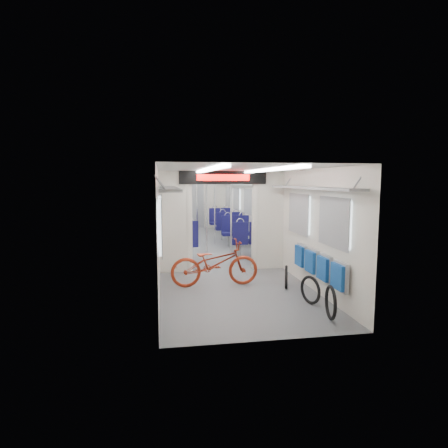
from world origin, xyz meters
name	(u,v)px	position (x,y,z in m)	size (l,w,h in m)	color
carriage	(212,202)	(0.00, -0.27, 1.50)	(12.00, 12.02, 2.31)	#515456
bicycle	(215,263)	(-0.37, -3.34, 0.46)	(0.61, 1.74, 0.91)	#9F2E17
flip_bench	(318,265)	(1.35, -4.33, 0.58)	(0.12, 2.07, 0.47)	gray
bike_hoop_a	(331,304)	(1.09, -5.43, 0.24)	(0.53, 0.53, 0.05)	black
bike_hoop_b	(310,291)	(1.07, -4.70, 0.22)	(0.49, 0.49, 0.05)	black
bike_hoop_c	(286,278)	(0.97, -3.75, 0.20)	(0.45, 0.45, 0.05)	black
seat_bay_near_left	(178,233)	(-0.94, 0.21, 0.57)	(0.95, 2.28, 1.16)	#100E40
seat_bay_near_right	(241,233)	(0.93, 0.26, 0.53)	(0.89, 1.99, 1.08)	#100E40
seat_bay_far_left	(174,222)	(-0.93, 3.30, 0.55)	(0.92, 2.11, 1.11)	#100E40
seat_bay_far_right	(225,222)	(0.94, 3.26, 0.54)	(0.91, 2.08, 1.10)	#100E40
stanchion_near_left	(207,218)	(-0.27, -1.20, 1.15)	(0.04, 0.04, 2.30)	silver
stanchion_near_right	(231,218)	(0.30, -1.46, 1.15)	(0.04, 0.04, 2.30)	silver
stanchion_far_left	(197,209)	(-0.22, 1.95, 1.15)	(0.05, 0.05, 2.30)	silver
stanchion_far_right	(215,209)	(0.32, 1.55, 1.15)	(0.04, 0.04, 2.30)	silver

